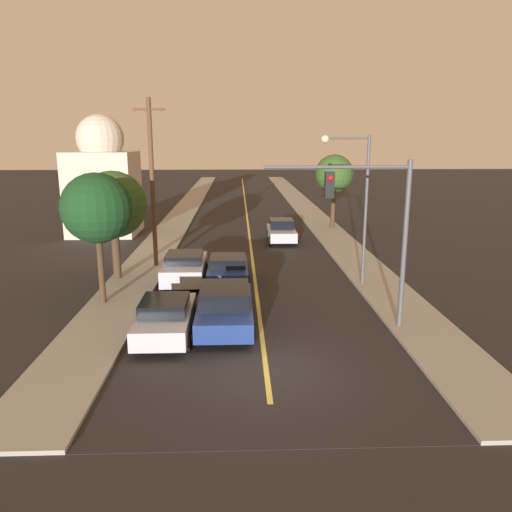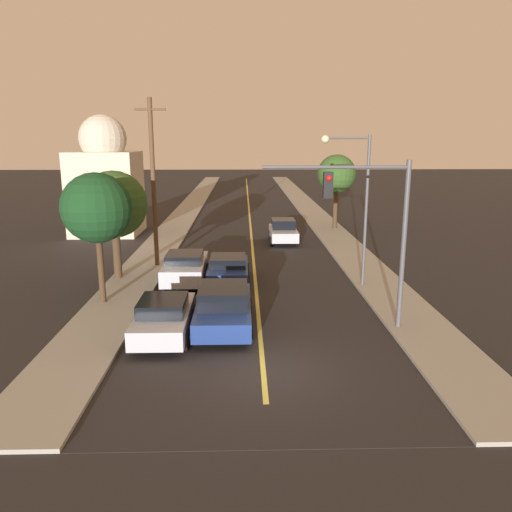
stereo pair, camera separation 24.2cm
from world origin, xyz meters
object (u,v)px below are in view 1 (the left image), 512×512
Objects in this scene: car_near_lane_second at (228,269)px; traffic_signal_mast at (373,215)px; tree_left_near at (97,209)px; tree_right_near at (334,174)px; car_near_lane_front at (225,307)px; car_far_oncoming at (281,231)px; tree_left_far at (113,205)px; streetlamp_right at (355,189)px; car_outer_lane_front at (166,317)px; domed_building_left at (103,181)px; utility_pole_left at (152,181)px; car_outer_lane_second at (185,267)px.

car_near_lane_second is 0.67× the size of traffic_signal_mast.
tree_left_near is 0.97× the size of tree_right_near.
traffic_signal_mast is at bearing -3.57° from car_near_lane_front.
car_far_oncoming is (3.46, 9.72, 0.06)m from car_near_lane_second.
tree_right_near is at bearing 45.84° from tree_left_far.
streetlamp_right is 15.48m from tree_right_near.
car_outer_lane_front is 0.49× the size of domed_building_left.
car_outer_lane_front is 0.47× the size of utility_pole_left.
car_near_lane_second is at bearing 70.41° from car_far_oncoming.
car_near_lane_second is 7.10m from car_outer_lane_front.
car_far_oncoming is 0.45× the size of utility_pole_left.
car_outer_lane_second is at bearing -124.38° from tree_right_near.
traffic_signal_mast is 20.95m from tree_right_near.
car_far_oncoming is 13.08m from tree_left_far.
car_near_lane_second is at bearing -7.28° from tree_left_far.
car_far_oncoming is 0.46× the size of domed_building_left.
car_outer_lane_second is 8.86m from streetlamp_right.
car_near_lane_second is at bearing 90.00° from car_near_lane_front.
streetlamp_right is 0.81× the size of domed_building_left.
domed_building_left reaches higher than traffic_signal_mast.
tree_right_near is (4.39, 4.77, 3.46)m from car_far_oncoming.
car_far_oncoming is (5.54, 9.76, -0.04)m from car_outer_lane_second.
tree_left_far is (-11.40, 1.56, -0.87)m from streetlamp_right.
car_far_oncoming is at bearing 70.41° from car_near_lane_second.
tree_left_near is (-11.11, -2.29, -0.51)m from streetlamp_right.
utility_pole_left is at bearing 141.55° from car_near_lane_second.
traffic_signal_mast is at bearing -40.46° from car_outer_lane_second.
car_outer_lane_second is at bearing 139.54° from traffic_signal_mast.
streetlamp_right is 1.31× the size of tree_left_far.
domed_building_left is (-4.01, 16.40, -0.27)m from tree_left_near.
car_outer_lane_second is 0.50× the size of domed_building_left.
car_near_lane_front is 0.89× the size of tree_left_near.
tree_left_far reaches higher than car_outer_lane_front.
car_outer_lane_front is (-2.08, -6.79, 0.03)m from car_near_lane_second.
car_outer_lane_second is at bearing -12.18° from tree_left_far.
car_near_lane_front is 10.72m from utility_pole_left.
tree_right_near reaches higher than car_near_lane_front.
car_outer_lane_front reaches higher than car_near_lane_second.
car_near_lane_second is at bearing -118.46° from tree_right_near.
tree_left_far is at bearing -121.54° from utility_pole_left.
car_near_lane_second is 0.95× the size of car_outer_lane_second.
car_near_lane_front is 0.92× the size of tree_left_far.
car_near_lane_front is 0.57× the size of domed_building_left.
tree_left_far is at bearing 45.07° from car_far_oncoming.
traffic_signal_mast is 0.71× the size of domed_building_left.
tree_right_near is at bearing 64.97° from car_outer_lane_front.
traffic_signal_mast reaches higher than car_outer_lane_second.
car_outer_lane_front is 10.90m from utility_pole_left.
car_outer_lane_front is 10.66m from streetlamp_right.
car_outer_lane_second is 0.76× the size of tree_right_near.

